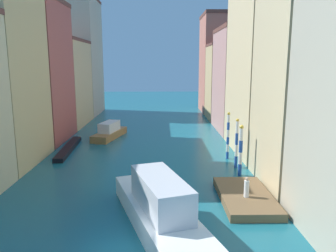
{
  "coord_description": "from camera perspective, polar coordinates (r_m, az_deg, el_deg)",
  "views": [
    {
      "loc": [
        2.06,
        -15.56,
        9.87
      ],
      "look_at": [
        2.91,
        28.36,
        1.5
      ],
      "focal_mm": 35.35,
      "sensor_mm": 36.0,
      "label": 1
    }
  ],
  "objects": [
    {
      "name": "ground_plane",
      "position": [
        41.31,
        -3.94,
        -3.06
      ],
      "size": [
        154.0,
        154.0,
        0.0
      ],
      "primitive_type": "plane",
      "color": "#196070"
    },
    {
      "name": "building_left_2",
      "position": [
        35.67,
        -27.05,
        9.53
      ],
      "size": [
        6.22,
        9.81,
        19.6
      ],
      "color": "#DBB77A",
      "rests_on": "ground"
    },
    {
      "name": "building_left_3",
      "position": [
        45.07,
        -21.32,
        8.78
      ],
      "size": [
        6.22,
        10.24,
        17.7
      ],
      "color": "#B25147",
      "rests_on": "ground"
    },
    {
      "name": "building_left_4",
      "position": [
        55.7,
        -17.27,
        7.16
      ],
      "size": [
        6.22,
        12.14,
        13.6
      ],
      "color": "#DBB77A",
      "rests_on": "ground"
    },
    {
      "name": "building_left_5",
      "position": [
        67.22,
        -14.63,
        11.46
      ],
      "size": [
        6.22,
        11.91,
        22.09
      ],
      "color": "#BCB299",
      "rests_on": "ground"
    },
    {
      "name": "building_right_1",
      "position": [
        28.39,
        22.39,
        6.17
      ],
      "size": [
        6.22,
        8.52,
        15.94
      ],
      "color": "beige",
      "rests_on": "ground"
    },
    {
      "name": "building_right_2",
      "position": [
        38.22,
        16.41,
        12.36
      ],
      "size": [
        6.22,
        12.15,
        22.39
      ],
      "color": "beige",
      "rests_on": "ground"
    },
    {
      "name": "building_right_3",
      "position": [
        49.7,
        12.09,
        7.79
      ],
      "size": [
        6.22,
        11.45,
        14.94
      ],
      "color": "tan",
      "rests_on": "ground"
    },
    {
      "name": "building_right_4",
      "position": [
        59.74,
        9.84,
        7.5
      ],
      "size": [
        6.22,
        8.4,
        13.19
      ],
      "color": "#DBB77A",
      "rests_on": "ground"
    },
    {
      "name": "building_right_5",
      "position": [
        69.09,
        8.41,
        10.59
      ],
      "size": [
        6.22,
        10.75,
        19.52
      ],
      "color": "#C6705B",
      "rests_on": "ground"
    },
    {
      "name": "waterfront_dock",
      "position": [
        25.26,
        13.21,
        -11.81
      ],
      "size": [
        3.64,
        6.98,
        0.57
      ],
      "color": "brown",
      "rests_on": "ground"
    },
    {
      "name": "person_on_dock",
      "position": [
        24.26,
        13.4,
        -10.32
      ],
      "size": [
        0.36,
        0.36,
        1.48
      ],
      "color": "white",
      "rests_on": "waterfront_dock"
    },
    {
      "name": "mooring_pole_0",
      "position": [
        29.87,
        12.41,
        -4.05
      ],
      "size": [
        0.36,
        0.36,
        4.6
      ],
      "color": "#1E479E",
      "rests_on": "ground"
    },
    {
      "name": "mooring_pole_1",
      "position": [
        32.03,
        11.74,
        -2.87
      ],
      "size": [
        0.3,
        0.3,
        4.77
      ],
      "color": "#1E479E",
      "rests_on": "ground"
    },
    {
      "name": "mooring_pole_2",
      "position": [
        34.78,
        10.31,
        -1.59
      ],
      "size": [
        0.31,
        0.31,
        4.95
      ],
      "color": "#1E479E",
      "rests_on": "ground"
    },
    {
      "name": "vaporetto_white",
      "position": [
        20.37,
        -1.25,
        -14.38
      ],
      "size": [
        6.87,
        13.07,
        3.29
      ],
      "color": "white",
      "rests_on": "ground"
    },
    {
      "name": "gondola_black",
      "position": [
        39.72,
        -16.78,
        -3.7
      ],
      "size": [
        1.63,
        10.17,
        0.49
      ],
      "color": "black",
      "rests_on": "ground"
    },
    {
      "name": "motorboat_0",
      "position": [
        45.03,
        -10.06,
        -0.97
      ],
      "size": [
        3.95,
        7.77,
        2.15
      ],
      "color": "olive",
      "rests_on": "ground"
    }
  ]
}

